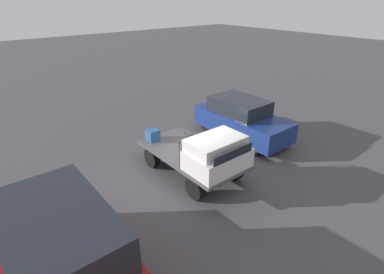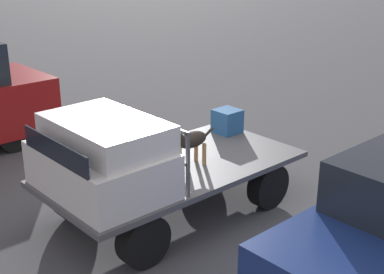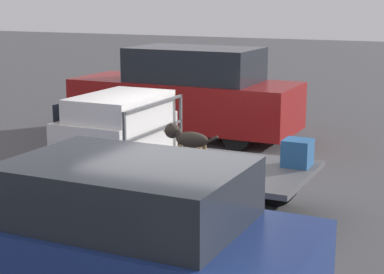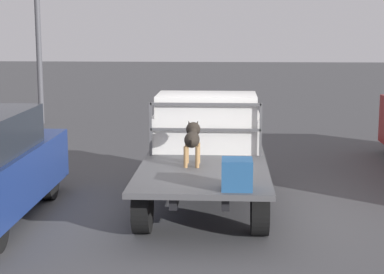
% 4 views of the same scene
% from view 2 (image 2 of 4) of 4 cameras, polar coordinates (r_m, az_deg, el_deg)
% --- Properties ---
extents(ground_plane, '(80.00, 80.00, 0.00)m').
position_cam_2_polar(ground_plane, '(8.08, -1.91, -7.97)').
color(ground_plane, '#474749').
extents(flatbed_truck, '(3.79, 1.94, 0.75)m').
position_cam_2_polar(flatbed_truck, '(7.83, -1.96, -4.37)').
color(flatbed_truck, black).
rests_on(flatbed_truck, ground).
extents(truck_cab, '(1.27, 1.82, 0.95)m').
position_cam_2_polar(truck_cab, '(6.94, -9.54, -2.17)').
color(truck_cab, silver).
rests_on(truck_cab, flatbed_truck).
extents(truck_headboard, '(0.04, 1.82, 0.87)m').
position_cam_2_polar(truck_headboard, '(7.24, -5.12, 0.08)').
color(truck_headboard, '#4C4C4F').
rests_on(truck_headboard, flatbed_truck).
extents(dog, '(0.90, 0.24, 0.65)m').
position_cam_2_polar(dog, '(7.53, -0.58, -0.40)').
color(dog, '#9E7547').
rests_on(dog, flatbed_truck).
extents(cargo_crate, '(0.40, 0.40, 0.40)m').
position_cam_2_polar(cargo_crate, '(9.03, 3.78, 1.70)').
color(cargo_crate, '#235184').
rests_on(cargo_crate, flatbed_truck).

